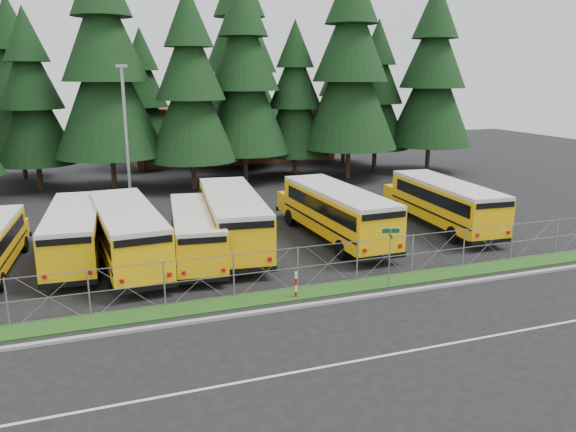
# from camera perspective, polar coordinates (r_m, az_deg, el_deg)

# --- Properties ---
(ground) EXTENTS (120.00, 120.00, 0.00)m
(ground) POSITION_cam_1_polar(r_m,az_deg,el_deg) (27.20, 2.24, -6.35)
(ground) COLOR black
(ground) RESTS_ON ground
(curb) EXTENTS (50.00, 0.25, 0.12)m
(curb) POSITION_cam_1_polar(r_m,az_deg,el_deg) (24.53, 4.95, -8.60)
(curb) COLOR gray
(curb) RESTS_ON ground
(grass_verge) EXTENTS (50.00, 1.40, 0.06)m
(grass_verge) POSITION_cam_1_polar(r_m,az_deg,el_deg) (25.72, 3.65, -7.53)
(grass_verge) COLOR #174012
(grass_verge) RESTS_ON ground
(road_lane_line) EXTENTS (50.00, 0.12, 0.01)m
(road_lane_line) POSITION_cam_1_polar(r_m,az_deg,el_deg) (20.63, 10.73, -13.61)
(road_lane_line) COLOR beige
(road_lane_line) RESTS_ON ground
(chainlink_fence) EXTENTS (44.00, 0.10, 2.00)m
(chainlink_fence) POSITION_cam_1_polar(r_m,az_deg,el_deg) (25.99, 3.08, -5.01)
(chainlink_fence) COLOR #919499
(chainlink_fence) RESTS_ON ground
(brick_building) EXTENTS (22.00, 10.00, 6.00)m
(brick_building) POSITION_cam_1_polar(r_m,az_deg,el_deg) (65.81, -5.89, 8.43)
(brick_building) COLOR brown
(brick_building) RESTS_ON ground
(bus_1) EXTENTS (3.25, 11.05, 2.86)m
(bus_1) POSITION_cam_1_polar(r_m,az_deg,el_deg) (31.28, -20.80, -1.78)
(bus_1) COLOR #FFB408
(bus_1) RESTS_ON ground
(bus_2) EXTENTS (3.60, 11.91, 3.08)m
(bus_2) POSITION_cam_1_polar(r_m,az_deg,el_deg) (29.94, -16.05, -1.87)
(bus_2) COLOR #FFB408
(bus_2) RESTS_ON ground
(bus_3) EXTENTS (3.65, 10.61, 2.73)m
(bus_3) POSITION_cam_1_polar(r_m,az_deg,el_deg) (30.04, -9.32, -1.79)
(bus_3) COLOR #FFB408
(bus_3) RESTS_ON ground
(bus_4) EXTENTS (4.28, 12.50, 3.21)m
(bus_4) POSITION_cam_1_polar(r_m,az_deg,el_deg) (31.50, -5.73, -0.46)
(bus_4) COLOR #FFB408
(bus_4) RESTS_ON ground
(bus_6) EXTENTS (3.24, 12.04, 3.13)m
(bus_6) POSITION_cam_1_polar(r_m,az_deg,el_deg) (33.09, 4.74, 0.20)
(bus_6) COLOR #FFB408
(bus_6) RESTS_ON ground
(bus_east) EXTENTS (3.44, 11.66, 3.02)m
(bus_east) POSITION_cam_1_polar(r_m,az_deg,el_deg) (36.96, 15.40, 1.13)
(bus_east) COLOR #FFB408
(bus_east) RESTS_ON ground
(street_sign) EXTENTS (0.81, 0.54, 2.81)m
(street_sign) POSITION_cam_1_polar(r_m,az_deg,el_deg) (25.95, 10.34, -2.86)
(street_sign) COLOR #919499
(street_sign) RESTS_ON ground
(striped_bollard) EXTENTS (0.11, 0.11, 1.20)m
(striped_bollard) POSITION_cam_1_polar(r_m,az_deg,el_deg) (24.71, 0.81, -7.02)
(striped_bollard) COLOR #B20C0C
(striped_bollard) RESTS_ON ground
(light_standard) EXTENTS (0.70, 0.35, 10.14)m
(light_standard) POSITION_cam_1_polar(r_m,az_deg,el_deg) (37.97, -16.09, 7.55)
(light_standard) COLOR #919499
(light_standard) RESTS_ON ground
(conifer_2) EXTENTS (6.76, 6.76, 14.95)m
(conifer_2) POSITION_cam_1_polar(r_m,az_deg,el_deg) (51.85, -24.62, 10.66)
(conifer_2) COLOR black
(conifer_2) RESTS_ON ground
(conifer_3) EXTENTS (8.98, 8.98, 19.85)m
(conifer_3) POSITION_cam_1_polar(r_m,az_deg,el_deg) (49.13, -18.03, 13.98)
(conifer_3) COLOR black
(conifer_3) RESTS_ON ground
(conifer_4) EXTENTS (7.50, 7.50, 16.59)m
(conifer_4) POSITION_cam_1_polar(r_m,az_deg,el_deg) (48.09, -9.87, 12.52)
(conifer_4) COLOR black
(conifer_4) RESTS_ON ground
(conifer_5) EXTENTS (8.16, 8.16, 18.05)m
(conifer_5) POSITION_cam_1_polar(r_m,az_deg,el_deg) (50.93, -4.50, 13.58)
(conifer_5) COLOR black
(conifer_5) RESTS_ON ground
(conifer_6) EXTENTS (6.51, 6.51, 14.39)m
(conifer_6) POSITION_cam_1_polar(r_m,az_deg,el_deg) (53.06, 0.72, 11.67)
(conifer_6) COLOR black
(conifer_6) RESTS_ON ground
(conifer_7) EXTENTS (8.90, 8.90, 19.69)m
(conifer_7) POSITION_cam_1_polar(r_m,az_deg,el_deg) (52.59, 6.35, 14.45)
(conifer_7) COLOR black
(conifer_7) RESTS_ON ground
(conifer_8) EXTENTS (6.71, 6.71, 14.83)m
(conifer_8) POSITION_cam_1_polar(r_m,az_deg,el_deg) (58.08, 9.00, 11.94)
(conifer_8) COLOR black
(conifer_8) RESTS_ON ground
(conifer_9) EXTENTS (8.25, 8.25, 18.25)m
(conifer_9) POSITION_cam_1_polar(r_m,az_deg,el_deg) (57.83, 14.46, 13.36)
(conifer_9) COLOR black
(conifer_9) RESTS_ON ground
(conifer_10) EXTENTS (7.48, 7.48, 16.54)m
(conifer_10) POSITION_cam_1_polar(r_m,az_deg,el_deg) (57.83, -25.96, 11.56)
(conifer_10) COLOR black
(conifer_10) RESTS_ON ground
(conifer_11) EXTENTS (6.36, 6.36, 14.07)m
(conifer_11) POSITION_cam_1_polar(r_m,az_deg,el_deg) (59.14, -14.50, 11.34)
(conifer_11) COLOR black
(conifer_11) RESTS_ON ground
(conifer_12) EXTENTS (9.70, 9.70, 21.44)m
(conifer_12) POSITION_cam_1_polar(r_m,az_deg,el_deg) (59.53, -4.88, 15.30)
(conifer_12) COLOR black
(conifer_12) RESTS_ON ground
(conifer_13) EXTENTS (7.26, 7.26, 16.06)m
(conifer_13) POSITION_cam_1_polar(r_m,az_deg,el_deg) (61.90, 5.78, 12.74)
(conifer_13) COLOR black
(conifer_13) RESTS_ON ground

